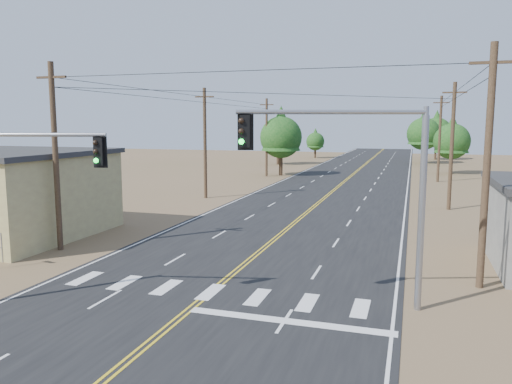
% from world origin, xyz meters
% --- Properties ---
extents(road, '(15.00, 200.00, 0.02)m').
position_xyz_m(road, '(0.00, 30.00, 0.01)').
color(road, black).
rests_on(road, ground).
extents(utility_pole_left_near, '(1.80, 0.30, 10.00)m').
position_xyz_m(utility_pole_left_near, '(-10.50, 12.00, 5.12)').
color(utility_pole_left_near, '#4C3826').
rests_on(utility_pole_left_near, ground).
extents(utility_pole_left_mid, '(1.80, 0.30, 10.00)m').
position_xyz_m(utility_pole_left_mid, '(-10.50, 32.00, 5.12)').
color(utility_pole_left_mid, '#4C3826').
rests_on(utility_pole_left_mid, ground).
extents(utility_pole_left_far, '(1.80, 0.30, 10.00)m').
position_xyz_m(utility_pole_left_far, '(-10.50, 52.00, 5.12)').
color(utility_pole_left_far, '#4C3826').
rests_on(utility_pole_left_far, ground).
extents(utility_pole_right_near, '(1.80, 0.30, 10.00)m').
position_xyz_m(utility_pole_right_near, '(10.50, 12.00, 5.12)').
color(utility_pole_right_near, '#4C3826').
rests_on(utility_pole_right_near, ground).
extents(utility_pole_right_mid, '(1.80, 0.30, 10.00)m').
position_xyz_m(utility_pole_right_mid, '(10.50, 32.00, 5.12)').
color(utility_pole_right_mid, '#4C3826').
rests_on(utility_pole_right_mid, ground).
extents(utility_pole_right_far, '(1.80, 0.30, 10.00)m').
position_xyz_m(utility_pole_right_far, '(10.50, 52.00, 5.12)').
color(utility_pole_right_far, '#4C3826').
rests_on(utility_pole_right_far, ground).
extents(signal_mast_left, '(5.34, 1.49, 6.59)m').
position_xyz_m(signal_mast_left, '(-6.48, 4.37, 4.46)').
color(signal_mast_left, gray).
rests_on(signal_mast_left, ground).
extents(signal_mast_right, '(6.42, 2.52, 7.41)m').
position_xyz_m(signal_mast_right, '(6.13, 7.88, 5.06)').
color(signal_mast_right, gray).
rests_on(signal_mast_right, ground).
extents(tree_left_near, '(5.48, 5.48, 9.14)m').
position_xyz_m(tree_left_near, '(-9.00, 53.62, 5.59)').
color(tree_left_near, '#3F2D1E').
rests_on(tree_left_near, ground).
extents(tree_left_mid, '(5.26, 5.26, 8.76)m').
position_xyz_m(tree_left_mid, '(-13.99, 70.78, 5.36)').
color(tree_left_mid, '#3F2D1E').
rests_on(tree_left_mid, ground).
extents(tree_left_far, '(3.58, 3.58, 5.96)m').
position_xyz_m(tree_left_far, '(-11.03, 88.42, 3.64)').
color(tree_left_far, '#3F2D1E').
rests_on(tree_left_far, ground).
extents(tree_right_near, '(4.83, 4.83, 8.05)m').
position_xyz_m(tree_right_near, '(12.56, 62.52, 4.92)').
color(tree_right_near, '#3F2D1E').
rests_on(tree_right_near, ground).
extents(tree_right_mid, '(5.53, 5.53, 9.22)m').
position_xyz_m(tree_right_mid, '(9.19, 80.12, 5.64)').
color(tree_right_mid, '#3F2D1E').
rests_on(tree_right_mid, ground).
extents(tree_right_far, '(5.62, 5.62, 9.36)m').
position_xyz_m(tree_right_far, '(11.66, 90.51, 5.73)').
color(tree_right_far, '#3F2D1E').
rests_on(tree_right_far, ground).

